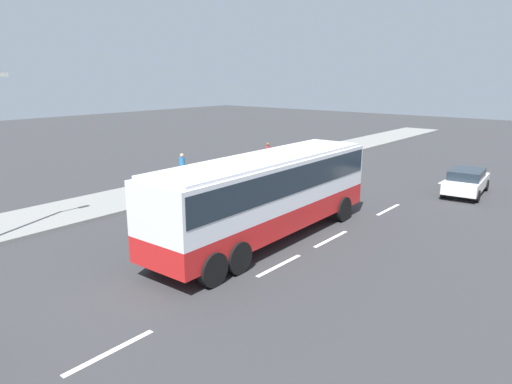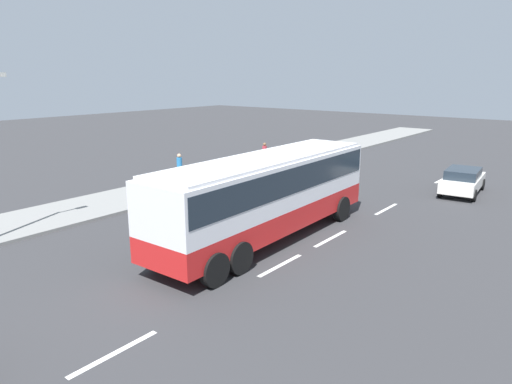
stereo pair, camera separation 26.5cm
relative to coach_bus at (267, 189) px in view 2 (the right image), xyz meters
name	(u,v)px [view 2 (the right image)]	position (x,y,z in m)	size (l,w,h in m)	color
ground_plane	(284,225)	(1.90, 0.49, -2.07)	(120.00, 120.00, 0.00)	#333335
sidewalk_curb	(153,192)	(1.90, 9.38, -1.99)	(80.00, 4.00, 0.15)	gray
lane_centreline	(342,232)	(2.60, -1.95, -2.06)	(34.07, 0.16, 0.01)	white
coach_bus	(267,189)	(0.00, 0.00, 0.00)	(11.27, 2.97, 3.33)	red
car_white_minivan	(463,180)	(12.53, -3.91, -1.31)	(4.43, 2.21, 1.40)	white
pedestrian_near_curb	(180,166)	(4.17, 9.65, -0.90)	(0.32, 0.32, 1.75)	#38334C
pedestrian_at_crossing	(265,153)	(11.17, 8.76, -0.94)	(0.32, 0.32, 1.70)	brown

